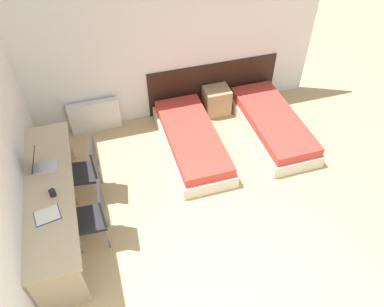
# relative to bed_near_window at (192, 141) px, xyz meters

# --- Properties ---
(ground_plane) EXTENTS (20.00, 20.00, 0.00)m
(ground_plane) POSITION_rel_bed_near_window_xyz_m (-0.19, -2.74, -0.18)
(ground_plane) COLOR tan
(wall_back) EXTENTS (5.56, 0.05, 2.70)m
(wall_back) POSITION_rel_bed_near_window_xyz_m (-0.19, 1.09, 1.17)
(wall_back) COLOR white
(wall_back) RESTS_ON ground_plane
(wall_left) EXTENTS (0.05, 4.80, 2.70)m
(wall_left) POSITION_rel_bed_near_window_xyz_m (-2.50, -0.83, 1.17)
(wall_left) COLOR white
(wall_left) RESTS_ON ground_plane
(headboard_panel) EXTENTS (2.42, 0.03, 0.89)m
(headboard_panel) POSITION_rel_bed_near_window_xyz_m (0.73, 1.06, 0.26)
(headboard_panel) COLOR black
(headboard_panel) RESTS_ON ground_plane
(bed_near_window) EXTENTS (0.86, 2.05, 0.38)m
(bed_near_window) POSITION_rel_bed_near_window_xyz_m (0.00, 0.00, 0.00)
(bed_near_window) COLOR beige
(bed_near_window) RESTS_ON ground_plane
(bed_near_door) EXTENTS (0.86, 2.05, 0.38)m
(bed_near_door) POSITION_rel_bed_near_window_xyz_m (1.45, 0.00, 0.00)
(bed_near_door) COLOR beige
(bed_near_door) RESTS_ON ground_plane
(nightstand) EXTENTS (0.46, 0.39, 0.50)m
(nightstand) POSITION_rel_bed_near_window_xyz_m (0.73, 0.83, 0.07)
(nightstand) COLOR tan
(nightstand) RESTS_ON ground_plane
(radiator) EXTENTS (0.87, 0.12, 0.58)m
(radiator) POSITION_rel_bed_near_window_xyz_m (-1.45, 0.97, 0.11)
(radiator) COLOR silver
(radiator) RESTS_ON ground_plane
(desk) EXTENTS (0.61, 2.54, 0.74)m
(desk) POSITION_rel_bed_near_window_xyz_m (-2.17, -0.89, 0.42)
(desk) COLOR #C6B28E
(desk) RESTS_ON ground_plane
(chair_near_laptop) EXTENTS (0.47, 0.47, 0.97)m
(chair_near_laptop) POSITION_rel_bed_near_window_xyz_m (-1.68, -0.48, 0.35)
(chair_near_laptop) COLOR #232328
(chair_near_laptop) RESTS_ON ground_plane
(chair_near_notebook) EXTENTS (0.44, 0.44, 0.97)m
(chair_near_notebook) POSITION_rel_bed_near_window_xyz_m (-1.67, -1.31, 0.35)
(chair_near_notebook) COLOR #232328
(chair_near_notebook) RESTS_ON ground_plane
(laptop) EXTENTS (0.33, 0.24, 0.32)m
(laptop) POSITION_rel_bed_near_window_xyz_m (-2.24, -0.51, 0.62)
(laptop) COLOR silver
(laptop) RESTS_ON desk
(open_notebook) EXTENTS (0.33, 0.28, 0.02)m
(open_notebook) POSITION_rel_bed_near_window_xyz_m (-2.19, -1.33, 0.57)
(open_notebook) COLOR #1E4793
(open_notebook) RESTS_ON desk
(mug) EXTENTS (0.08, 0.08, 0.09)m
(mug) POSITION_rel_bed_near_window_xyz_m (-2.11, -1.03, 0.60)
(mug) COLOR black
(mug) RESTS_ON desk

